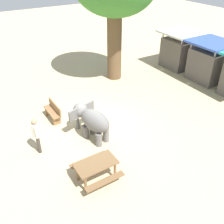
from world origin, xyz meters
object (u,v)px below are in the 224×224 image
at_px(wooden_bench, 53,111).
at_px(market_stall_blue, 208,63).
at_px(elephant, 92,120).
at_px(person_handler, 36,133).
at_px(picnic_table_near, 96,167).
at_px(market_stall_white, 179,51).

bearing_deg(wooden_bench, market_stall_blue, -96.48).
height_order(elephant, person_handler, person_handler).
distance_m(wooden_bench, market_stall_blue, 10.05).
bearing_deg(picnic_table_near, wooden_bench, -91.04).
xyz_separation_m(elephant, market_stall_white, (-3.99, 9.03, 0.21)).
relative_size(wooden_bench, picnic_table_near, 0.94).
relative_size(wooden_bench, market_stall_white, 0.56).
xyz_separation_m(person_handler, market_stall_white, (-3.67, 11.36, 0.19)).
distance_m(person_handler, market_stall_blue, 11.42).
relative_size(elephant, market_stall_white, 0.84).
xyz_separation_m(person_handler, picnic_table_near, (2.58, 1.31, -0.36)).
bearing_deg(picnic_table_near, market_stall_blue, -160.25).
bearing_deg(person_handler, market_stall_white, 30.33).
bearing_deg(market_stall_white, market_stall_blue, 0.00).
height_order(person_handler, market_stall_white, market_stall_white).
xyz_separation_m(elephant, person_handler, (-0.32, -2.34, 0.01)).
bearing_deg(market_stall_blue, elephant, -81.27).
distance_m(elephant, picnic_table_near, 2.51).
bearing_deg(person_handler, picnic_table_near, -50.64).
height_order(person_handler, wooden_bench, person_handler).
xyz_separation_m(picnic_table_near, market_stall_white, (-6.25, 10.05, 0.55)).
distance_m(person_handler, market_stall_white, 11.94).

